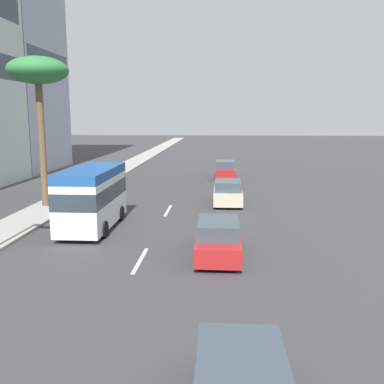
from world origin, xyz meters
The scene contains 10 objects.
ground_plane centered at (31.50, 0.00, 0.00)m, with size 198.00×198.00×0.00m, color #38383A.
sidewalk_right centered at (31.50, 7.64, 0.07)m, with size 162.00×2.67×0.15m, color #9E9B93.
lane_stripe_mid centered at (14.66, 0.00, 0.01)m, with size 3.20×0.16×0.01m, color silver.
lane_stripe_far centered at (24.25, 0.00, 0.01)m, with size 3.20×0.16×0.01m, color silver.
car_lead centered at (15.51, -3.20, 0.75)m, with size 4.65×1.91×1.57m.
car_second centered at (38.75, -3.71, 0.80)m, with size 4.38×1.92×1.70m.
car_fourth centered at (26.68, -3.77, 0.76)m, with size 4.45×1.95×1.60m.
minibus_fifth centered at (19.65, 3.41, 1.75)m, with size 6.18×2.34×3.20m.
pedestrian_mid_block centered at (29.86, 7.56, 1.09)m, with size 0.35×0.27×1.71m.
palm_tree centered at (24.53, 7.98, 8.34)m, with size 3.71×3.71×9.30m.
Camera 1 is at (-2.28, -3.25, 5.87)m, focal length 40.71 mm.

